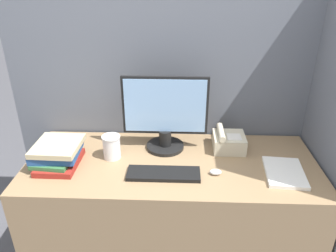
{
  "coord_description": "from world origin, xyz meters",
  "views": [
    {
      "loc": [
        0.04,
        -1.18,
        1.71
      ],
      "look_at": [
        -0.02,
        0.36,
        0.95
      ],
      "focal_mm": 35.0,
      "sensor_mm": 36.0,
      "label": 1
    }
  ],
  "objects_px": {
    "monitor": "(165,117)",
    "book_stack": "(58,154)",
    "keyboard": "(164,174)",
    "mouse": "(216,172)",
    "desk_telephone": "(228,141)",
    "coffee_cup": "(112,147)"
  },
  "relations": [
    {
      "from": "monitor",
      "to": "book_stack",
      "type": "relative_size",
      "value": 1.71
    },
    {
      "from": "keyboard",
      "to": "mouse",
      "type": "distance_m",
      "value": 0.26
    },
    {
      "from": "mouse",
      "to": "desk_telephone",
      "type": "bearing_deg",
      "value": 70.13
    },
    {
      "from": "coffee_cup",
      "to": "desk_telephone",
      "type": "height_order",
      "value": "coffee_cup"
    },
    {
      "from": "mouse",
      "to": "coffee_cup",
      "type": "xyz_separation_m",
      "value": [
        -0.56,
        0.14,
        0.05
      ]
    },
    {
      "from": "keyboard",
      "to": "book_stack",
      "type": "height_order",
      "value": "book_stack"
    },
    {
      "from": "desk_telephone",
      "to": "keyboard",
      "type": "bearing_deg",
      "value": -142.1
    },
    {
      "from": "mouse",
      "to": "coffee_cup",
      "type": "distance_m",
      "value": 0.58
    },
    {
      "from": "coffee_cup",
      "to": "book_stack",
      "type": "bearing_deg",
      "value": -164.47
    },
    {
      "from": "keyboard",
      "to": "desk_telephone",
      "type": "relative_size",
      "value": 2.06
    },
    {
      "from": "keyboard",
      "to": "monitor",
      "type": "bearing_deg",
      "value": 91.02
    },
    {
      "from": "monitor",
      "to": "coffee_cup",
      "type": "bearing_deg",
      "value": -157.25
    },
    {
      "from": "mouse",
      "to": "monitor",
      "type": "bearing_deg",
      "value": 135.77
    },
    {
      "from": "coffee_cup",
      "to": "desk_telephone",
      "type": "relative_size",
      "value": 0.74
    },
    {
      "from": "keyboard",
      "to": "mouse",
      "type": "bearing_deg",
      "value": 4.28
    },
    {
      "from": "mouse",
      "to": "book_stack",
      "type": "bearing_deg",
      "value": 175.49
    },
    {
      "from": "keyboard",
      "to": "coffee_cup",
      "type": "relative_size",
      "value": 2.79
    },
    {
      "from": "mouse",
      "to": "desk_telephone",
      "type": "xyz_separation_m",
      "value": [
        0.09,
        0.26,
        0.04
      ]
    },
    {
      "from": "coffee_cup",
      "to": "keyboard",
      "type": "bearing_deg",
      "value": -28.89
    },
    {
      "from": "book_stack",
      "to": "desk_telephone",
      "type": "xyz_separation_m",
      "value": [
        0.92,
        0.19,
        -0.01
      ]
    },
    {
      "from": "coffee_cup",
      "to": "mouse",
      "type": "bearing_deg",
      "value": -14.27
    },
    {
      "from": "monitor",
      "to": "desk_telephone",
      "type": "xyz_separation_m",
      "value": [
        0.36,
        -0.0,
        -0.15
      ]
    }
  ]
}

